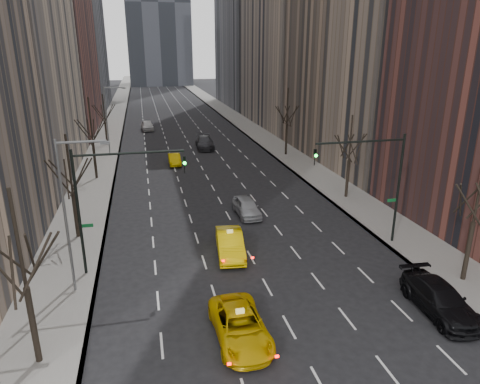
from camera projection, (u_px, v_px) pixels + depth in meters
ground at (320, 383)px, 18.37m from camera, size 400.00×400.00×0.00m
sidewalk_left at (112, 125)px, 80.48m from camera, size 4.50×320.00×0.15m
sidewalk_right at (239, 121)px, 85.66m from camera, size 4.50×320.00×0.15m
tree_lw_a at (27, 289)px, 18.31m from camera, size 3.36×3.50×8.28m
tree_lw_b at (73, 192)px, 31.30m from camera, size 3.36×3.50×7.82m
tree_lw_c at (93, 143)px, 45.99m from camera, size 3.36×3.50×8.74m
tree_lw_d at (105, 121)px, 62.78m from camera, size 3.36×3.50×7.36m
tree_rw_a at (473, 223)px, 25.23m from camera, size 3.36×3.50×8.28m
tree_rw_b at (349, 160)px, 40.07m from camera, size 3.36×3.50×7.82m
tree_rw_c at (287, 126)px, 56.62m from camera, size 3.36×3.50×8.74m
traffic_mast_left at (106, 191)px, 25.80m from camera, size 6.69×0.39×8.00m
traffic_mast_right at (379, 173)px, 29.65m from camera, size 6.69×0.39×8.00m
streetlight_near at (70, 202)px, 23.55m from camera, size 2.83×0.22×9.00m
streetlight_far at (109, 114)px, 55.91m from camera, size 2.83×0.22×9.00m
taxi_suv at (240, 326)px, 20.95m from camera, size 2.53×5.33×1.47m
taxi_sedan at (230, 244)px, 29.60m from camera, size 2.28×5.18×1.65m
silver_sedan_ahead at (247, 207)px, 36.72m from camera, size 1.94×4.53×1.52m
parked_suv_black at (440, 299)px, 23.10m from camera, size 2.50×5.58×1.59m
far_taxi at (174, 159)px, 53.00m from camera, size 1.43×4.05×1.33m
far_suv_grey at (205, 143)px, 61.60m from camera, size 2.69×6.02×1.71m
far_car_white at (147, 125)px, 75.52m from camera, size 2.28×5.12×1.71m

